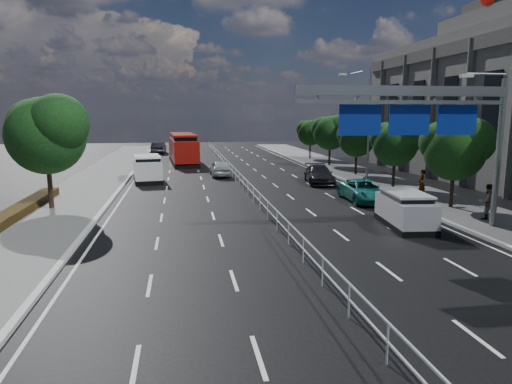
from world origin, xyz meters
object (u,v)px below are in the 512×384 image
object	(u,v)px
near_car_silver	(220,168)
near_car_dark	(159,148)
red_bus	(183,148)
silver_minivan	(405,210)
overhead_gantry	(426,113)
parked_car_dark	(319,175)
pedestrian_b	(487,202)
white_minivan	(147,169)
pedestrian_a	(421,184)
parked_car_teal	(364,191)

from	to	relation	value
near_car_silver	near_car_dark	world-z (taller)	near_car_dark
red_bus	silver_minivan	size ratio (longest dim) A/B	2.56
red_bus	overhead_gantry	bearing A→B (deg)	-75.40
silver_minivan	parked_car_dark	xyz separation A→B (m)	(0.00, 14.45, -0.15)
pedestrian_b	near_car_dark	bearing A→B (deg)	-56.72
silver_minivan	pedestrian_b	xyz separation A→B (m)	(4.70, 0.27, 0.20)
white_minivan	red_bus	distance (m)	14.02
overhead_gantry	pedestrian_b	world-z (taller)	overhead_gantry
silver_minivan	pedestrian_b	distance (m)	4.71
near_car_dark	parked_car_dark	bearing A→B (deg)	118.47
pedestrian_a	pedestrian_b	world-z (taller)	pedestrian_b
overhead_gantry	silver_minivan	size ratio (longest dim) A/B	2.32
red_bus	pedestrian_b	size ratio (longest dim) A/B	6.09
pedestrian_a	near_car_silver	bearing A→B (deg)	-92.99
near_car_dark	parked_car_dark	world-z (taller)	near_car_dark
parked_car_dark	overhead_gantry	bearing A→B (deg)	-81.28
overhead_gantry	near_car_dark	xyz separation A→B (m)	(-14.26, 45.51, -4.81)
pedestrian_a	parked_car_dark	bearing A→B (deg)	-104.50
red_bus	near_car_dark	size ratio (longest dim) A/B	2.32
silver_minivan	parked_car_dark	size ratio (longest dim) A/B	0.89
near_car_silver	overhead_gantry	bearing A→B (deg)	109.45
overhead_gantry	pedestrian_a	xyz separation A→B (m)	(4.32, 7.62, -4.55)
near_car_dark	silver_minivan	xyz separation A→B (m)	(14.02, -44.54, 0.07)
overhead_gantry	pedestrian_a	distance (m)	9.87
overhead_gantry	parked_car_dark	world-z (taller)	overhead_gantry
near_car_silver	parked_car_dark	world-z (taller)	near_car_silver
overhead_gantry	red_bus	xyz separation A→B (m)	(-10.95, 32.50, -3.87)
red_bus	pedestrian_b	bearing A→B (deg)	-67.79
near_car_silver	pedestrian_b	world-z (taller)	pedestrian_b
overhead_gantry	white_minivan	xyz separation A→B (m)	(-13.99, 18.83, -4.54)
silver_minivan	pedestrian_a	bearing A→B (deg)	62.02
near_car_dark	pedestrian_a	bearing A→B (deg)	119.61
near_car_silver	pedestrian_a	bearing A→B (deg)	131.12
parked_car_teal	pedestrian_a	world-z (taller)	pedestrian_a
parked_car_dark	pedestrian_b	bearing A→B (deg)	-63.85
overhead_gantry	silver_minivan	xyz separation A→B (m)	(-0.24, 0.97, -4.74)
silver_minivan	pedestrian_a	size ratio (longest dim) A/B	2.41
near_car_dark	parked_car_teal	distance (m)	40.62
overhead_gantry	near_car_silver	xyz separation A→B (m)	(-7.74, 21.10, -4.88)
white_minivan	pedestrian_a	size ratio (longest dim) A/B	2.84
silver_minivan	parked_car_teal	distance (m)	6.67
parked_car_teal	parked_car_dark	size ratio (longest dim) A/B	1.01
near_car_silver	near_car_dark	bearing A→B (deg)	-75.76
silver_minivan	pedestrian_a	world-z (taller)	pedestrian_a
parked_car_teal	pedestrian_b	bearing A→B (deg)	-55.92
red_bus	parked_car_teal	bearing A→B (deg)	-69.55
overhead_gantry	parked_car_teal	bearing A→B (deg)	87.18
near_car_dark	overhead_gantry	bearing A→B (deg)	110.89
near_car_silver	silver_minivan	world-z (taller)	silver_minivan
white_minivan	pedestrian_b	distance (m)	25.49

